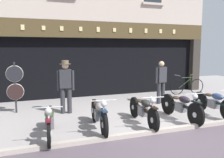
{
  "coord_description": "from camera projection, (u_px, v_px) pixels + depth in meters",
  "views": [
    {
      "loc": [
        -3.53,
        -5.09,
        2.15
      ],
      "look_at": [
        -0.63,
        2.64,
        1.1
      ],
      "focal_mm": 38.84,
      "sensor_mm": 36.0,
      "label": 1
    }
  ],
  "objects": [
    {
      "name": "ground",
      "position": [
        197.0,
        149.0,
        5.32
      ],
      "size": [
        22.2,
        22.0,
        0.18
      ],
      "color": "gray"
    },
    {
      "name": "shop_facade",
      "position": [
        94.0,
        56.0,
        12.5
      ],
      "size": [
        10.5,
        4.42,
        6.64
      ],
      "color": "black",
      "rests_on": "ground"
    },
    {
      "name": "motorcycle_left",
      "position": [
        50.0,
        121.0,
        5.86
      ],
      "size": [
        0.62,
        1.98,
        0.9
      ],
      "rotation": [
        0.0,
        0.0,
        3.01
      ],
      "color": "black",
      "rests_on": "ground"
    },
    {
      "name": "motorcycle_center_left",
      "position": [
        99.0,
        113.0,
        6.42
      ],
      "size": [
        0.62,
        2.05,
        0.93
      ],
      "rotation": [
        0.0,
        0.0,
        3.02
      ],
      "color": "black",
      "rests_on": "ground"
    },
    {
      "name": "motorcycle_center",
      "position": [
        143.0,
        110.0,
        6.87
      ],
      "size": [
        0.62,
        2.06,
        0.91
      ],
      "rotation": [
        0.0,
        0.0,
        3.04
      ],
      "color": "black",
      "rests_on": "ground"
    },
    {
      "name": "motorcycle_center_right",
      "position": [
        181.0,
        106.0,
        7.27
      ],
      "size": [
        0.62,
        2.05,
        0.93
      ],
      "rotation": [
        0.0,
        0.0,
        3.13
      ],
      "color": "black",
      "rests_on": "ground"
    },
    {
      "name": "motorcycle_right",
      "position": [
        214.0,
        102.0,
        7.74
      ],
      "size": [
        0.62,
        1.97,
        0.92
      ],
      "rotation": [
        0.0,
        0.0,
        3.09
      ],
      "color": "black",
      "rests_on": "ground"
    },
    {
      "name": "salesman_left",
      "position": [
        66.0,
        84.0,
        7.96
      ],
      "size": [
        0.55,
        0.37,
        1.76
      ],
      "rotation": [
        0.0,
        0.0,
        2.94
      ],
      "color": "#2D2D33",
      "rests_on": "ground"
    },
    {
      "name": "shopkeeper_center",
      "position": [
        161.0,
        80.0,
        9.42
      ],
      "size": [
        0.55,
        0.29,
        1.66
      ],
      "rotation": [
        0.0,
        0.0,
        3.33
      ],
      "color": "#2D2D33",
      "rests_on": "ground"
    },
    {
      "name": "tyre_sign_pole",
      "position": [
        15.0,
        83.0,
        8.03
      ],
      "size": [
        0.55,
        0.06,
        1.71
      ],
      "color": "#232328",
      "rests_on": "ground"
    },
    {
      "name": "advert_board_near",
      "position": [
        152.0,
        56.0,
        11.89
      ],
      "size": [
        0.64,
        0.03,
        1.02
      ],
      "color": "silver"
    },
    {
      "name": "leaning_bicycle",
      "position": [
        187.0,
        86.0,
        11.45
      ],
      "size": [
        1.77,
        0.5,
        0.95
      ],
      "rotation": [
        0.0,
        0.0,
        1.48
      ],
      "color": "black",
      "rests_on": "ground"
    }
  ]
}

